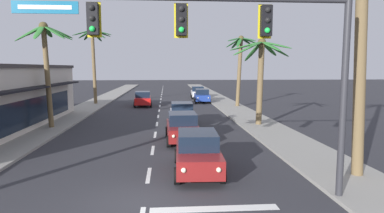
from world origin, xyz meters
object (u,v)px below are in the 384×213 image
Objects in this scene: traffic_signal_mast at (237,41)px; palm_right_third at (240,59)px; sedan_fifth_in_queue at (182,113)px; sedan_parked_nearest_kerb at (202,96)px; sedan_oncoming_far at (143,99)px; palm_left_second at (45,50)px; sedan_parked_mid_kerb at (198,92)px; sedan_third_in_queue at (182,127)px; palm_right_second at (261,64)px; palm_left_third at (93,50)px; sedan_lead_at_stop_bar at (198,152)px.

traffic_signal_mast is 1.35× the size of palm_right_third.
sedan_fifth_in_queue is at bearing 93.66° from traffic_signal_mast.
sedan_parked_nearest_kerb is at bearing 85.82° from traffic_signal_mast.
palm_left_second reaches higher than sedan_oncoming_far.
traffic_signal_mast is 15.90m from sedan_fifth_in_queue.
sedan_fifth_in_queue and sedan_parked_nearest_kerb have the same top height.
sedan_parked_mid_kerb is (7.18, 9.67, 0.00)m from sedan_oncoming_far.
sedan_third_in_queue is 8.61m from palm_right_second.
sedan_parked_nearest_kerb is at bearing 7.55° from palm_left_third.
palm_left_second is (-5.68, -13.95, 4.68)m from sedan_oncoming_far.
sedan_third_in_queue is at bearing -79.09° from sedan_oncoming_far.
palm_left_third is (-10.56, 29.91, 1.25)m from traffic_signal_mast.
sedan_third_in_queue is at bearing 97.53° from traffic_signal_mast.
sedan_parked_nearest_kerb is at bearing 80.99° from sedan_third_in_queue.
palm_right_second reaches higher than sedan_lead_at_stop_bar.
sedan_lead_at_stop_bar is 24.96m from sedan_oncoming_far.
traffic_signal_mast reaches higher than sedan_parked_mid_kerb.
sedan_fifth_in_queue is at bearing -56.77° from palm_left_third.
palm_right_second is at bearing 38.72° from sedan_third_in_queue.
sedan_parked_mid_kerb is at bearing 81.54° from sedan_fifth_in_queue.
sedan_third_in_queue is 0.60× the size of palm_left_second.
sedan_lead_at_stop_bar is at bearing -96.44° from sedan_parked_nearest_kerb.
sedan_parked_nearest_kerb is 0.58× the size of palm_right_third.
sedan_oncoming_far is (-3.85, 12.68, 0.00)m from sedan_fifth_in_queue.
palm_right_third is (6.86, 10.89, 4.43)m from sedan_fifth_in_queue.
sedan_oncoming_far is (-4.83, 27.96, -4.30)m from traffic_signal_mast.
sedan_third_in_queue and sedan_parked_mid_kerb have the same top height.
palm_right_second reaches higher than sedan_fifth_in_queue.
sedan_lead_at_stop_bar is 0.60× the size of palm_left_second.
palm_left_third is at bearing 114.36° from sedan_third_in_queue.
sedan_oncoming_far is 1.01× the size of sedan_parked_mid_kerb.
sedan_fifth_in_queue and sedan_oncoming_far have the same top height.
palm_left_second reaches higher than palm_right_second.
palm_left_third is at bearing 161.23° from sedan_oncoming_far.
traffic_signal_mast reaches higher than palm_right_second.
sedan_fifth_in_queue is at bearing 87.58° from sedan_third_in_queue.
palm_right_second is at bearing -95.16° from palm_right_third.
palm_left_second is 1.15× the size of palm_right_second.
sedan_oncoming_far is at bearing -18.77° from palm_left_third.
sedan_lead_at_stop_bar is at bearing -95.38° from sedan_parked_mid_kerb.
palm_left_second is at bearing -118.56° from sedan_parked_mid_kerb.
sedan_parked_nearest_kerb and sedan_parked_mid_kerb have the same top height.
sedan_third_in_queue is 28.56m from sedan_parked_mid_kerb.
sedan_fifth_in_queue is at bearing -101.38° from sedan_parked_nearest_kerb.
sedan_third_in_queue and sedan_fifth_in_queue have the same top height.
sedan_parked_nearest_kerb is 6.02m from sedan_parked_mid_kerb.
sedan_lead_at_stop_bar is 5.99m from sedan_third_in_queue.
sedan_lead_at_stop_bar is 28.48m from sedan_parked_nearest_kerb.
sedan_fifth_in_queue is 16.66m from sedan_parked_nearest_kerb.
sedan_parked_nearest_kerb is at bearing 78.62° from sedan_fifth_in_queue.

